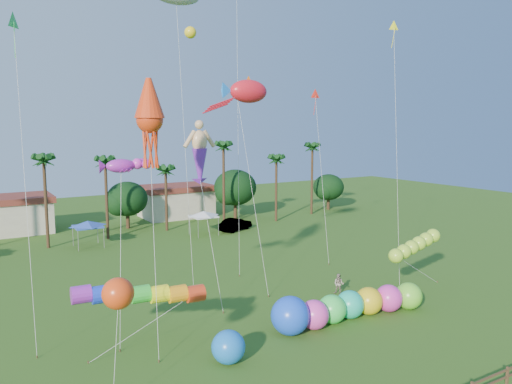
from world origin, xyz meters
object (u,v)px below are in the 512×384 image
car_b (235,224)px  caterpillar_inflatable (344,307)px  blue_ball (228,347)px  spectator_b (339,284)px

car_b → caterpillar_inflatable: bearing=141.4°
car_b → blue_ball: size_ratio=2.57×
spectator_b → car_b: bearing=135.7°
car_b → caterpillar_inflatable: (-8.35, -31.04, 0.25)m
spectator_b → caterpillar_inflatable: caterpillar_inflatable is taller
car_b → spectator_b: 26.86m
caterpillar_inflatable → spectator_b: bearing=56.8°
car_b → blue_ball: bearing=126.9°
spectator_b → caterpillar_inflatable: size_ratio=0.13×
spectator_b → caterpillar_inflatable: 5.78m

